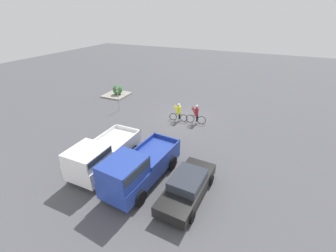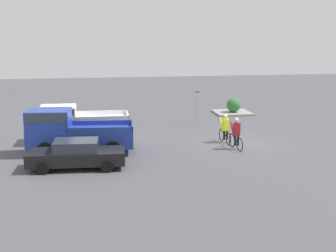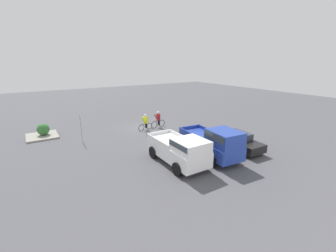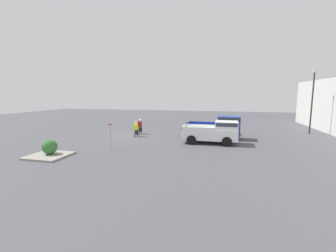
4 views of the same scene
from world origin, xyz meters
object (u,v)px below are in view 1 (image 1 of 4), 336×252
object	(u,v)px
pickup_truck_1	(102,154)
cyclist_1	(196,114)
cyclist_0	(179,112)
pickup_truck_0	(137,168)
shrub	(118,90)
fire_lane_sign	(118,96)
sedan_0	(187,186)

from	to	relation	value
pickup_truck_1	cyclist_1	xyz separation A→B (m)	(-3.28, -8.62, -0.25)
cyclist_0	pickup_truck_0	bearing A→B (deg)	96.95
cyclist_1	shrub	world-z (taller)	cyclist_1
pickup_truck_0	cyclist_1	world-z (taller)	pickup_truck_0
pickup_truck_0	fire_lane_sign	xyz separation A→B (m)	(7.40, -8.57, 0.27)
pickup_truck_1	cyclist_0	world-z (taller)	pickup_truck_1
fire_lane_sign	shrub	bearing A→B (deg)	-52.72
pickup_truck_1	cyclist_0	bearing A→B (deg)	-101.21
cyclist_1	shrub	bearing A→B (deg)	-16.57
pickup_truck_1	cyclist_0	size ratio (longest dim) A/B	3.01
sedan_0	shrub	xyz separation A→B (m)	(12.97, -11.78, 0.01)
cyclist_1	fire_lane_sign	distance (m)	7.97
pickup_truck_0	pickup_truck_1	bearing A→B (deg)	-7.28
pickup_truck_0	pickup_truck_1	size ratio (longest dim) A/B	1.11
shrub	pickup_truck_0	bearing A→B (deg)	129.82
pickup_truck_1	fire_lane_sign	distance (m)	9.45
sedan_0	pickup_truck_0	distance (m)	2.92
sedan_0	pickup_truck_0	size ratio (longest dim) A/B	0.82
cyclist_1	shrub	xyz separation A→B (m)	(10.65, -3.17, -0.17)
sedan_0	fire_lane_sign	xyz separation A→B (m)	(10.26, -8.21, 0.81)
pickup_truck_0	shrub	size ratio (longest dim) A/B	5.18
sedan_0	shrub	world-z (taller)	sedan_0
cyclist_1	fire_lane_sign	bearing A→B (deg)	2.89
pickup_truck_0	cyclist_1	xyz separation A→B (m)	(-0.53, -8.97, -0.35)
fire_lane_sign	pickup_truck_0	bearing A→B (deg)	130.82
pickup_truck_1	cyclist_0	xyz separation A→B (m)	(-1.68, -8.47, -0.29)
pickup_truck_1	cyclist_1	bearing A→B (deg)	-110.81
fire_lane_sign	shrub	xyz separation A→B (m)	(2.72, -3.57, -0.80)
fire_lane_sign	cyclist_1	bearing A→B (deg)	-177.11
shrub	cyclist_0	bearing A→B (deg)	159.82
sedan_0	cyclist_0	distance (m)	9.32
fire_lane_sign	shrub	distance (m)	4.56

